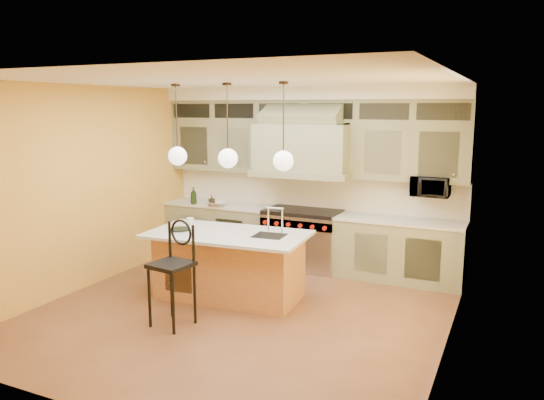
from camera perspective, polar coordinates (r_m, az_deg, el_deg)
The scene contains 18 objects.
floor at distance 6.92m, azimuth -3.47°, elevation -12.01°, with size 5.00×5.00×0.00m, color brown.
ceiling at distance 6.43m, azimuth -3.75°, elevation 12.73°, with size 5.00×5.00×0.00m, color white.
wall_back at distance 8.77m, azimuth 4.23°, elevation 2.49°, with size 5.00×5.00×0.00m, color gold.
wall_front at distance 4.54m, azimuth -18.93°, elevation -5.11°, with size 5.00×5.00×0.00m, color gold.
wall_left at distance 8.01m, azimuth -19.52°, elevation 1.22°, with size 5.00×5.00×0.00m, color gold.
wall_right at distance 5.78m, azimuth 18.75°, elevation -1.93°, with size 5.00×5.00×0.00m, color gold.
back_cabinetry at distance 8.53m, azimuth 3.59°, elevation 2.14°, with size 5.00×0.77×2.90m.
range at distance 8.62m, azimuth 3.30°, elevation -4.16°, with size 1.20×0.74×0.96m.
kitchen_island at distance 7.32m, azimuth -4.57°, elevation -6.86°, with size 2.22×1.30×1.35m.
counter_stool at distance 6.44m, azimuth -10.57°, elevation -6.99°, with size 0.50×0.50×1.27m.
microwave at distance 8.04m, azimuth 16.68°, elevation 1.42°, with size 0.54×0.37×0.30m, color black.
oil_bottle_a at distance 9.19m, azimuth -8.44°, elevation 0.45°, with size 0.11×0.11×0.29m, color black.
oil_bottle_b at distance 9.01m, azimuth -6.50°, elevation -0.05°, with size 0.08×0.08×0.18m, color black.
fruit_bowl at distance 8.96m, azimuth -5.92°, elevation -0.43°, with size 0.31×0.31×0.08m, color silver.
cup at distance 7.72m, azimuth -8.80°, elevation -2.26°, with size 0.10×0.10×0.10m, color white.
pendant_left at distance 7.46m, azimuth -10.13°, elevation 4.91°, with size 0.26×0.26×1.11m.
pendant_center at distance 7.04m, azimuth -4.77°, elevation 4.73°, with size 0.26×0.26×1.11m.
pendant_right at distance 6.68m, azimuth 1.23°, elevation 4.48°, with size 0.26×0.26×1.11m.
Camera 1 is at (3.08, -5.63, 2.59)m, focal length 35.00 mm.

